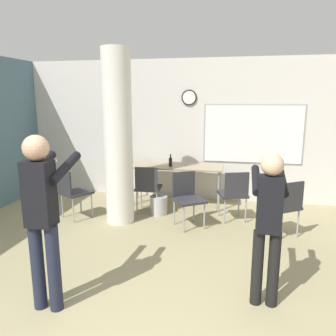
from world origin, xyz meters
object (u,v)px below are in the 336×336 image
(person_playing_side, at_px, (268,218))
(chair_table_front, at_px, (187,195))
(person_playing_front, at_px, (43,210))
(folding_table, at_px, (175,168))
(bottle_on_table, at_px, (170,162))
(chair_table_right, at_px, (234,192))
(chair_mid_room, at_px, (285,204))
(chair_table_left, at_px, (148,186))
(chair_near_pillar, at_px, (72,190))

(person_playing_side, bearing_deg, chair_table_front, 119.17)
(person_playing_side, bearing_deg, person_playing_front, -166.81)
(folding_table, height_order, chair_table_front, chair_table_front)
(bottle_on_table, height_order, person_playing_side, person_playing_side)
(chair_table_front, xyz_separation_m, person_playing_front, (-1.03, -2.38, 0.50))
(chair_table_right, bearing_deg, folding_table, 148.41)
(chair_mid_room, distance_m, chair_table_left, 2.33)
(bottle_on_table, bearing_deg, folding_table, 58.18)
(bottle_on_table, bearing_deg, chair_table_left, -124.10)
(folding_table, height_order, person_playing_front, person_playing_front)
(chair_mid_room, bearing_deg, chair_table_left, 164.91)
(chair_table_front, height_order, chair_table_left, same)
(chair_table_front, relative_size, person_playing_front, 0.51)
(bottle_on_table, distance_m, chair_table_front, 1.09)
(chair_table_front, distance_m, person_playing_front, 2.64)
(chair_table_right, distance_m, chair_near_pillar, 2.73)
(chair_table_right, height_order, chair_mid_room, same)
(person_playing_side, bearing_deg, chair_near_pillar, 148.95)
(folding_table, height_order, chair_mid_room, chair_mid_room)
(chair_table_right, relative_size, chair_table_left, 1.00)
(folding_table, bearing_deg, person_playing_front, -100.60)
(folding_table, distance_m, bottle_on_table, 0.19)
(chair_mid_room, height_order, person_playing_side, person_playing_side)
(person_playing_side, bearing_deg, bottle_on_table, 118.21)
(chair_table_front, height_order, person_playing_front, person_playing_front)
(folding_table, xyz_separation_m, chair_table_right, (1.12, -0.69, -0.22))
(chair_near_pillar, relative_size, chair_mid_room, 1.00)
(chair_near_pillar, height_order, person_playing_front, person_playing_front)
(chair_table_left, height_order, person_playing_side, person_playing_side)
(person_playing_front, xyz_separation_m, person_playing_side, (2.08, 0.49, -0.10))
(chair_table_left, bearing_deg, chair_near_pillar, -155.72)
(chair_table_left, bearing_deg, chair_mid_room, -15.09)
(person_playing_side, bearing_deg, chair_mid_room, 76.65)
(chair_table_left, xyz_separation_m, person_playing_front, (-0.25, -2.84, 0.50))
(bottle_on_table, height_order, chair_table_left, bottle_on_table)
(chair_mid_room, height_order, person_playing_front, person_playing_front)
(chair_table_front, distance_m, chair_mid_room, 1.48)
(bottle_on_table, height_order, chair_mid_room, bottle_on_table)
(person_playing_side, bearing_deg, chair_table_right, 98.20)
(chair_near_pillar, bearing_deg, chair_table_left, 24.28)
(chair_table_left, height_order, person_playing_front, person_playing_front)
(bottle_on_table, height_order, chair_table_front, bottle_on_table)
(chair_table_left, bearing_deg, chair_table_right, -3.98)
(chair_table_front, height_order, chair_mid_room, same)
(chair_near_pillar, distance_m, person_playing_front, 2.54)
(chair_mid_room, bearing_deg, chair_near_pillar, 178.81)
(bottle_on_table, distance_m, chair_mid_room, 2.24)
(chair_table_right, xyz_separation_m, chair_mid_room, (0.74, -0.50, 0.00))
(bottle_on_table, bearing_deg, chair_near_pillar, -146.24)
(chair_near_pillar, distance_m, chair_table_left, 1.30)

